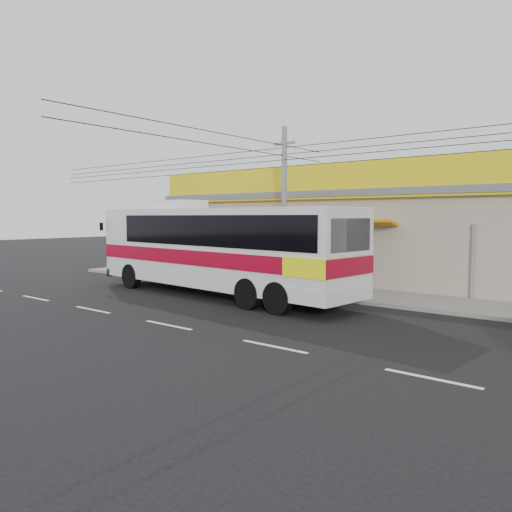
{
  "coord_description": "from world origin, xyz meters",
  "views": [
    {
      "loc": [
        11.4,
        -12.49,
        3.3
      ],
      "look_at": [
        -0.2,
        2.0,
        1.82
      ],
      "focal_mm": 35.0,
      "sensor_mm": 36.0,
      "label": 1
    }
  ],
  "objects_px": {
    "utility_pole": "(284,156)",
    "motorbike_dark": "(243,267)",
    "motorbike_red": "(149,264)",
    "coach_bus": "(220,245)"
  },
  "relations": [
    {
      "from": "motorbike_red",
      "to": "motorbike_dark",
      "type": "xyz_separation_m",
      "value": [
        5.43,
        1.77,
        0.05
      ]
    },
    {
      "from": "motorbike_dark",
      "to": "utility_pole",
      "type": "distance_m",
      "value": 6.85
    },
    {
      "from": "motorbike_red",
      "to": "motorbike_dark",
      "type": "distance_m",
      "value": 5.71
    },
    {
      "from": "coach_bus",
      "to": "motorbike_red",
      "type": "bearing_deg",
      "value": 165.03
    },
    {
      "from": "coach_bus",
      "to": "utility_pole",
      "type": "height_order",
      "value": "utility_pole"
    },
    {
      "from": "motorbike_dark",
      "to": "utility_pole",
      "type": "relative_size",
      "value": 0.05
    },
    {
      "from": "coach_bus",
      "to": "motorbike_dark",
      "type": "bearing_deg",
      "value": 125.76
    },
    {
      "from": "motorbike_dark",
      "to": "motorbike_red",
      "type": "bearing_deg",
      "value": 99.33
    },
    {
      "from": "utility_pole",
      "to": "motorbike_dark",
      "type": "bearing_deg",
      "value": 154.4
    },
    {
      "from": "motorbike_red",
      "to": "motorbike_dark",
      "type": "bearing_deg",
      "value": -73.7
    }
  ]
}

